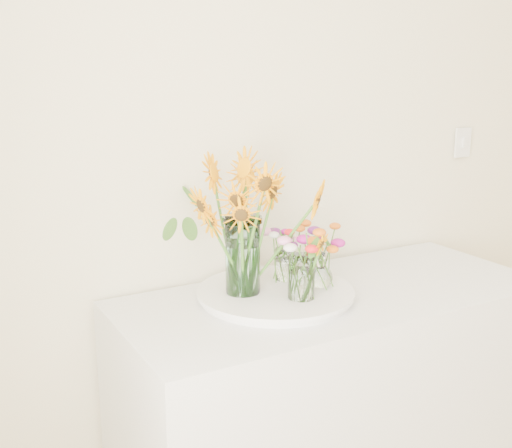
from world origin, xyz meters
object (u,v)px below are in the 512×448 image
object	(u,v)px
counter	(331,418)
small_vase_a	(301,278)
small_vase_b	(321,270)
small_vase_c	(285,265)
tray	(276,295)
mason_jar	(243,255)

from	to	relation	value
counter	small_vase_a	xyz separation A→B (m)	(-0.17, -0.06, 0.54)
small_vase_b	small_vase_c	size ratio (longest dim) A/B	1.05
tray	mason_jar	distance (m)	0.17
tray	small_vase_a	world-z (taller)	small_vase_a
tray	small_vase_b	size ratio (longest dim) A/B	4.07
small_vase_a	small_vase_b	xyz separation A→B (m)	(0.11, 0.06, -0.01)
counter	small_vase_c	bearing A→B (deg)	135.86
tray	small_vase_a	xyz separation A→B (m)	(0.03, -0.10, 0.08)
tray	small_vase_c	world-z (taller)	small_vase_c
small_vase_a	small_vase_b	distance (m)	0.13
tray	small_vase_a	size ratio (longest dim) A/B	3.40
small_vase_a	small_vase_b	bearing A→B (deg)	28.93
counter	mason_jar	xyz separation A→B (m)	(-0.30, 0.07, 0.60)
small_vase_a	small_vase_c	world-z (taller)	small_vase_a
tray	small_vase_c	distance (m)	0.12
small_vase_b	small_vase_c	xyz separation A→B (m)	(-0.06, 0.11, -0.00)
tray	small_vase_c	bearing A→B (deg)	42.88
tray	counter	bearing A→B (deg)	-12.69
counter	small_vase_a	bearing A→B (deg)	-161.64
tray	small_vase_b	world-z (taller)	small_vase_b
small_vase_a	small_vase_b	size ratio (longest dim) A/B	1.20
tray	small_vase_b	xyz separation A→B (m)	(0.14, -0.04, 0.07)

